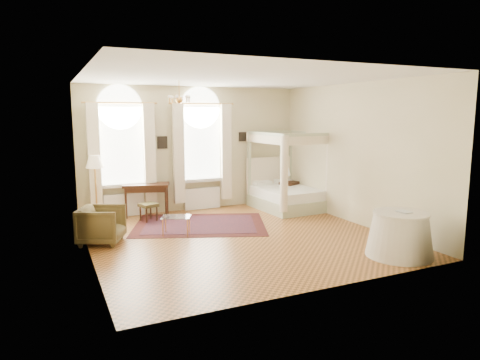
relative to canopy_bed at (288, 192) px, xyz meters
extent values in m
plane|color=#AB6831|center=(-2.33, -1.94, -0.48)|extent=(6.00, 6.00, 0.00)
plane|color=beige|center=(-2.33, 1.06, 1.17)|extent=(6.00, 0.00, 6.00)
plane|color=beige|center=(-2.33, -4.94, 1.17)|extent=(6.00, 0.00, 6.00)
plane|color=beige|center=(-5.33, -1.94, 1.17)|extent=(0.00, 6.00, 6.00)
plane|color=beige|center=(0.67, -1.94, 1.17)|extent=(0.00, 6.00, 6.00)
plane|color=white|center=(-2.33, -1.94, 2.82)|extent=(6.00, 6.00, 0.00)
cube|color=white|center=(-4.23, 1.03, 1.32)|extent=(1.10, 0.04, 1.90)
cylinder|color=white|center=(-4.23, 1.03, 2.27)|extent=(1.10, 0.04, 1.10)
cube|color=white|center=(-4.23, 0.94, 0.33)|extent=(1.32, 0.24, 0.08)
cube|color=#F5E6CA|center=(-4.90, 0.86, 1.07)|extent=(0.28, 0.14, 2.60)
cube|color=#F5E6CA|center=(-3.56, 0.86, 1.07)|extent=(0.28, 0.14, 2.60)
cube|color=white|center=(-4.23, 0.96, -0.18)|extent=(1.00, 0.12, 0.58)
cube|color=white|center=(-2.13, 1.03, 1.32)|extent=(1.10, 0.04, 1.90)
cylinder|color=white|center=(-2.13, 1.03, 2.27)|extent=(1.10, 0.04, 1.10)
cube|color=white|center=(-2.13, 0.94, 0.33)|extent=(1.32, 0.24, 0.08)
cube|color=#F5E6CA|center=(-2.80, 0.86, 1.07)|extent=(0.28, 0.14, 2.60)
cube|color=#F5E6CA|center=(-1.46, 0.86, 1.07)|extent=(0.28, 0.14, 2.60)
cube|color=white|center=(-2.13, 0.96, -0.18)|extent=(1.00, 0.12, 0.58)
cylinder|color=gold|center=(-3.23, -0.74, 2.62)|extent=(0.02, 0.02, 0.40)
sphere|color=gold|center=(-3.23, -0.74, 2.40)|extent=(0.16, 0.16, 0.16)
sphere|color=#FAE5C2|center=(-3.01, -0.74, 2.47)|extent=(0.07, 0.07, 0.07)
sphere|color=#FAE5C2|center=(-3.12, -0.55, 2.47)|extent=(0.07, 0.07, 0.07)
sphere|color=#FAE5C2|center=(-3.34, -0.55, 2.47)|extent=(0.07, 0.07, 0.07)
sphere|color=#FAE5C2|center=(-3.45, -0.74, 2.47)|extent=(0.07, 0.07, 0.07)
sphere|color=#FAE5C2|center=(-3.34, -0.93, 2.47)|extent=(0.07, 0.07, 0.07)
sphere|color=#FAE5C2|center=(-3.12, -0.93, 2.47)|extent=(0.07, 0.07, 0.07)
cube|color=black|center=(-3.18, 1.03, 1.37)|extent=(0.26, 0.03, 0.32)
cube|color=black|center=(-0.88, 1.03, 1.47)|extent=(0.22, 0.03, 0.26)
cube|color=#B0B896|center=(0.00, 0.01, -0.32)|extent=(1.63, 1.97, 0.32)
cube|color=white|center=(0.00, 0.01, -0.03)|extent=(1.54, 1.88, 0.25)
cube|color=#F5E6CA|center=(-0.05, 0.92, 0.33)|extent=(1.53, 0.16, 1.08)
cube|color=#B0B896|center=(-0.76, 0.86, 0.56)|extent=(0.09, 0.09, 2.07)
cube|color=#B0B896|center=(0.66, 0.94, 0.56)|extent=(0.09, 0.09, 2.07)
cube|color=#B0B896|center=(-0.66, -0.92, 0.56)|extent=(0.09, 0.09, 2.07)
cube|color=#B0B896|center=(0.76, -0.84, 0.56)|extent=(0.09, 0.09, 2.07)
cube|color=#B0B896|center=(-0.05, 0.90, 1.59)|extent=(1.53, 0.16, 0.07)
cube|color=#B0B896|center=(0.05, -0.88, 1.59)|extent=(1.53, 0.16, 0.07)
cube|color=#B0B896|center=(-0.71, -0.03, 1.59)|extent=(0.18, 1.89, 0.07)
cube|color=#B0B896|center=(0.71, 0.05, 1.59)|extent=(0.18, 1.89, 0.07)
cube|color=#F5E6CA|center=(-0.05, 0.90, 1.46)|extent=(1.58, 0.12, 0.25)
cube|color=#F5E6CA|center=(0.05, -0.88, 1.46)|extent=(1.58, 0.12, 0.25)
cube|color=#F5E6CA|center=(-0.71, -0.03, 1.46)|extent=(0.14, 1.94, 0.25)
cube|color=#F5E6CA|center=(0.71, 0.05, 1.46)|extent=(0.14, 1.94, 0.25)
cylinder|color=#F5E6CA|center=(-0.66, -0.92, 0.65)|extent=(0.20, 0.20, 1.89)
cylinder|color=#F5E6CA|center=(0.76, -0.84, 0.65)|extent=(0.20, 0.20, 1.89)
cube|color=#361B0E|center=(0.37, 0.53, -0.15)|extent=(0.59, 0.57, 0.66)
cylinder|color=gold|center=(0.26, 0.56, 0.28)|extent=(0.12, 0.12, 0.20)
cone|color=#FAE5C2|center=(0.26, 0.56, 0.47)|extent=(0.28, 0.28, 0.22)
cube|color=#361B0E|center=(-3.69, 0.76, 0.33)|extent=(1.25, 0.91, 0.07)
cube|color=#361B0E|center=(-3.69, 0.76, 0.23)|extent=(1.10, 0.77, 0.11)
cylinder|color=#361B0E|center=(-4.09, 1.13, -0.09)|extent=(0.06, 0.06, 0.78)
cylinder|color=#361B0E|center=(-3.15, 0.81, -0.09)|extent=(0.06, 0.06, 0.78)
cylinder|color=#361B0E|center=(-4.23, 0.70, -0.09)|extent=(0.06, 0.06, 0.78)
cylinder|color=#361B0E|center=(-3.30, 0.39, -0.09)|extent=(0.06, 0.06, 0.78)
imported|color=black|center=(-3.55, 0.89, 0.37)|extent=(0.33, 0.24, 0.02)
cube|color=#41371C|center=(-3.78, 0.21, -0.08)|extent=(0.48, 0.48, 0.08)
cylinder|color=#361B0E|center=(-3.87, 0.03, -0.30)|extent=(0.04, 0.04, 0.36)
cylinder|color=#361B0E|center=(-3.60, 0.12, -0.30)|extent=(0.04, 0.04, 0.36)
cylinder|color=#361B0E|center=(-3.96, 0.30, -0.30)|extent=(0.04, 0.04, 0.36)
cylinder|color=#361B0E|center=(-3.69, 0.39, -0.30)|extent=(0.04, 0.04, 0.36)
imported|color=#483B1E|center=(-5.03, -1.18, -0.10)|extent=(1.09, 1.07, 0.75)
cube|color=white|center=(-3.51, -1.23, -0.08)|extent=(0.72, 0.63, 0.02)
cylinder|color=gold|center=(-3.81, -1.28, -0.28)|extent=(0.02, 0.02, 0.40)
cylinder|color=gold|center=(-3.34, -1.49, -0.28)|extent=(0.02, 0.02, 0.40)
cylinder|color=gold|center=(-3.67, -0.97, -0.28)|extent=(0.02, 0.02, 0.40)
cylinder|color=gold|center=(-3.20, -1.18, -0.28)|extent=(0.02, 0.02, 0.40)
cylinder|color=gold|center=(-4.91, 0.76, -0.46)|extent=(0.28, 0.28, 0.03)
cylinder|color=gold|center=(-4.91, 0.76, 0.23)|extent=(0.04, 0.04, 1.41)
cone|color=#FAE5C2|center=(-4.91, 0.76, 0.98)|extent=(0.41, 0.41, 0.30)
cube|color=#471511|center=(-2.76, -0.63, -0.47)|extent=(3.59, 3.11, 0.01)
cube|color=black|center=(-2.76, -0.63, -0.47)|extent=(2.98, 2.50, 0.01)
cone|color=beige|center=(-0.18, -4.27, -0.09)|extent=(1.20, 1.20, 0.77)
cylinder|color=beige|center=(-0.18, -4.27, 0.32)|extent=(0.98, 0.98, 0.04)
imported|color=black|center=(-0.23, -4.30, 0.35)|extent=(0.19, 0.25, 0.02)
camera|label=1|loc=(-5.98, -9.92, 2.10)|focal=32.00mm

